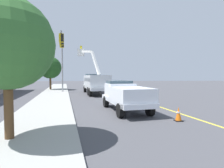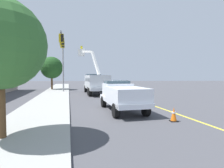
# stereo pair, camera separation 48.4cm
# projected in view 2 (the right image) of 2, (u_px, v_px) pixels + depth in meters

# --- Properties ---
(ground) EXTENTS (120.00, 120.00, 0.00)m
(ground) POSITION_uv_depth(u_px,v_px,m) (120.00, 94.00, 23.93)
(ground) COLOR #47474C
(sidewalk_far_side) EXTENTS (59.62, 14.73, 0.12)m
(sidewalk_far_side) POSITION_uv_depth(u_px,v_px,m) (54.00, 95.00, 21.92)
(sidewalk_far_side) COLOR #9E9E99
(sidewalk_far_side) RESTS_ON ground
(lane_centre_stripe) EXTENTS (49.15, 9.48, 0.01)m
(lane_centre_stripe) POSITION_uv_depth(u_px,v_px,m) (120.00, 94.00, 23.93)
(lane_centre_stripe) COLOR yellow
(lane_centre_stripe) RESTS_ON ground
(utility_bucket_truck) EXTENTS (8.52, 4.48, 6.56)m
(utility_bucket_truck) POSITION_uv_depth(u_px,v_px,m) (96.00, 82.00, 24.07)
(utility_bucket_truck) COLOR silver
(utility_bucket_truck) RESTS_ON ground
(service_pickup_truck) EXTENTS (5.89, 3.11, 2.06)m
(service_pickup_truck) POSITION_uv_depth(u_px,v_px,m) (122.00, 95.00, 12.25)
(service_pickup_truck) COLOR white
(service_pickup_truck) RESTS_ON ground
(passing_minivan) EXTENTS (5.07, 2.76, 1.69)m
(passing_minivan) POSITION_uv_depth(u_px,v_px,m) (120.00, 84.00, 31.33)
(passing_minivan) COLOR black
(passing_minivan) RESTS_ON ground
(traffic_cone_leading) EXTENTS (0.40, 0.40, 0.76)m
(traffic_cone_leading) POSITION_uv_depth(u_px,v_px,m) (174.00, 114.00, 9.50)
(traffic_cone_leading) COLOR black
(traffic_cone_leading) RESTS_ON ground
(traffic_cone_mid_front) EXTENTS (0.40, 0.40, 0.80)m
(traffic_cone_mid_front) POSITION_uv_depth(u_px,v_px,m) (123.00, 95.00, 18.92)
(traffic_cone_mid_front) COLOR black
(traffic_cone_mid_front) RESTS_ON ground
(traffic_cone_mid_rear) EXTENTS (0.40, 0.40, 0.77)m
(traffic_cone_mid_rear) POSITION_uv_depth(u_px,v_px,m) (103.00, 89.00, 28.73)
(traffic_cone_mid_rear) COLOR black
(traffic_cone_mid_rear) RESTS_ON ground
(traffic_signal_mast) EXTENTS (7.04, 1.52, 8.45)m
(traffic_signal_mast) POSITION_uv_depth(u_px,v_px,m) (63.00, 51.00, 24.14)
(traffic_signal_mast) COLOR gray
(traffic_signal_mast) RESTS_ON ground
(street_tree_right) EXTENTS (3.75, 3.75, 5.71)m
(street_tree_right) POSITION_uv_depth(u_px,v_px,m) (52.00, 68.00, 30.57)
(street_tree_right) COLOR brown
(street_tree_right) RESTS_ON ground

